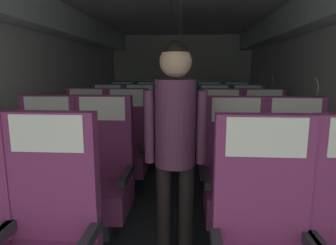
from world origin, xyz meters
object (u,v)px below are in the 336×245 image
seat_e_left_window (122,120)px  seat_e_right_aisle (236,121)px  seat_b_right_window (235,182)px  seat_c_right_window (221,150)px  seat_b_left_window (47,177)px  seat_b_right_aisle (295,183)px  seat_c_left_window (86,147)px  seat_c_right_aisle (263,150)px  seat_e_left_aisle (149,120)px  seat_d_right_window (214,132)px  seat_d_left_aisle (139,131)px  seat_e_right_window (209,121)px  seat_d_right_aisle (247,133)px  seat_c_left_aisle (126,148)px  seat_b_left_aisle (102,178)px  flight_attendant (175,133)px  seat_d_left_window (108,131)px

seat_e_left_window → seat_e_right_aisle: same height
seat_b_right_window → seat_c_right_window: 0.98m
seat_b_left_window → seat_b_right_aisle: (2.09, 0.00, 0.00)m
seat_c_left_window → seat_c_right_window: 1.60m
seat_c_left_window → seat_c_right_aisle: 2.08m
seat_b_left_window → seat_e_left_aisle: (0.49, 2.93, 0.00)m
seat_c_right_aisle → seat_c_right_window: size_ratio=1.00×
seat_e_left_aisle → seat_e_right_aisle: same height
seat_c_left_window → seat_d_right_window: bearing=31.5°
seat_b_left_window → seat_d_left_aisle: bearing=76.2°
seat_b_right_window → seat_e_right_window: bearing=90.2°
seat_c_left_window → seat_d_right_aisle: same height
seat_c_left_window → seat_b_left_window: bearing=-90.2°
seat_c_left_aisle → seat_d_left_aisle: (-0.01, 0.99, 0.00)m
seat_b_left_aisle → seat_e_left_aisle: (0.01, 2.92, 0.00)m
seat_b_right_aisle → seat_d_right_window: size_ratio=1.00×
seat_c_right_window → seat_e_left_window: 2.51m
seat_e_right_window → seat_b_left_window: bearing=-118.6°
seat_b_left_window → seat_d_right_window: bearing=50.7°
seat_b_right_window → seat_c_right_aisle: bearing=64.1°
flight_attendant → seat_c_left_window: bearing=123.7°
seat_b_left_aisle → seat_b_right_window: same height
seat_b_right_window → seat_d_left_aisle: same height
seat_c_right_window → seat_e_right_aisle: size_ratio=1.00×
seat_b_left_aisle → seat_d_right_window: 2.25m
seat_b_right_aisle → seat_c_right_window: same height
seat_c_right_aisle → seat_b_right_window: bearing=-115.9°
seat_b_right_window → seat_d_right_aisle: bearing=76.0°
flight_attendant → seat_b_left_window: bearing=156.0°
seat_c_left_aisle → seat_d_left_window: (-0.50, 0.97, 0.00)m
seat_b_right_aisle → flight_attendant: size_ratio=0.75×
seat_c_left_aisle → seat_d_right_aisle: same height
seat_b_left_aisle → seat_e_right_window: 3.13m
seat_b_left_aisle → seat_e_left_window: (-0.49, 2.91, 0.00)m
seat_e_left_aisle → flight_attendant: (0.64, -3.28, 0.49)m
seat_c_right_aisle → seat_d_right_window: 1.09m
seat_b_left_window → seat_e_right_window: same height
seat_c_left_aisle → seat_d_left_aisle: bearing=90.6°
seat_b_right_aisle → seat_c_left_window: 2.31m
flight_attendant → seat_c_right_window: bearing=64.0°
seat_b_left_aisle → seat_e_left_window: size_ratio=1.00×
seat_d_left_window → seat_e_right_aisle: bearing=25.2°
seat_c_right_aisle → seat_d_right_window: (-0.48, 0.98, 0.00)m
seat_c_right_window → seat_d_left_window: 1.87m
seat_b_right_window → seat_d_right_aisle: 2.00m
seat_b_right_window → seat_e_right_window: same height
seat_b_left_aisle → seat_d_left_aisle: 1.96m
seat_c_left_window → seat_c_right_aisle: (2.08, 0.01, 0.00)m
seat_c_right_aisle → seat_e_left_aisle: bearing=129.4°
seat_c_left_window → seat_c_right_aisle: bearing=0.3°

